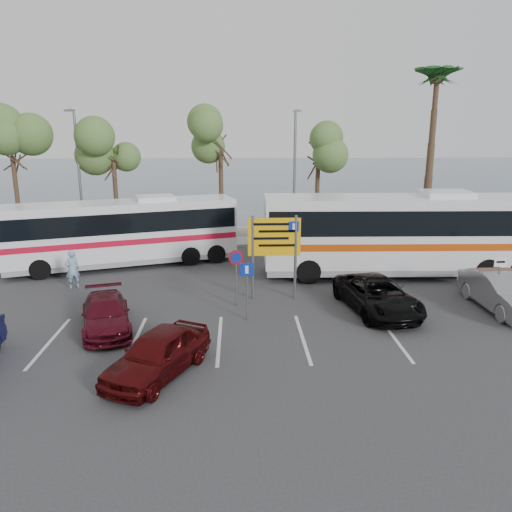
{
  "coord_description": "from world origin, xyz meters",
  "views": [
    {
      "loc": [
        -0.56,
        -17.03,
        7.11
      ],
      "look_at": [
        0.23,
        3.0,
        1.94
      ],
      "focal_mm": 35.0,
      "sensor_mm": 36.0,
      "label": 1
    }
  ],
  "objects_px": {
    "street_lamp_left": "(79,171)",
    "suv_black": "(377,295)",
    "car_maroon": "(106,314)",
    "car_red": "(158,354)",
    "coach_bus_right": "(402,237)",
    "coach_bus_left": "(123,234)",
    "street_lamp_right": "(295,170)",
    "car_silver_b": "(502,292)",
    "direction_sign": "(274,243)",
    "pedestrian_near": "(72,269)"
  },
  "relations": [
    {
      "from": "street_lamp_right",
      "to": "coach_bus_right",
      "type": "height_order",
      "value": "street_lamp_right"
    },
    {
      "from": "coach_bus_left",
      "to": "car_maroon",
      "type": "xyz_separation_m",
      "value": [
        1.18,
        -8.69,
        -1.1
      ]
    },
    {
      "from": "direction_sign",
      "to": "coach_bus_left",
      "type": "relative_size",
      "value": 0.3
    },
    {
      "from": "car_maroon",
      "to": "coach_bus_right",
      "type": "bearing_deg",
      "value": 10.97
    },
    {
      "from": "car_silver_b",
      "to": "coach_bus_right",
      "type": "bearing_deg",
      "value": 114.56
    },
    {
      "from": "car_red",
      "to": "coach_bus_right",
      "type": "bearing_deg",
      "value": 70.52
    },
    {
      "from": "street_lamp_left",
      "to": "coach_bus_right",
      "type": "height_order",
      "value": "street_lamp_left"
    },
    {
      "from": "coach_bus_right",
      "to": "suv_black",
      "type": "bearing_deg",
      "value": -116.64
    },
    {
      "from": "car_maroon",
      "to": "suv_black",
      "type": "xyz_separation_m",
      "value": [
        10.31,
        1.43,
        0.08
      ]
    },
    {
      "from": "street_lamp_left",
      "to": "suv_black",
      "type": "bearing_deg",
      "value": -38.72
    },
    {
      "from": "coach_bus_left",
      "to": "coach_bus_right",
      "type": "xyz_separation_m",
      "value": [
        14.0,
        -2.26,
        0.25
      ]
    },
    {
      "from": "street_lamp_right",
      "to": "pedestrian_near",
      "type": "relative_size",
      "value": 4.53
    },
    {
      "from": "car_red",
      "to": "suv_black",
      "type": "xyz_separation_m",
      "value": [
        7.91,
        5.0,
        -0.02
      ]
    },
    {
      "from": "street_lamp_left",
      "to": "car_red",
      "type": "relative_size",
      "value": 1.99
    },
    {
      "from": "coach_bus_left",
      "to": "car_silver_b",
      "type": "distance_m",
      "value": 18.08
    },
    {
      "from": "direction_sign",
      "to": "car_red",
      "type": "xyz_separation_m",
      "value": [
        -3.92,
        -6.7,
        -1.74
      ]
    },
    {
      "from": "street_lamp_left",
      "to": "car_red",
      "type": "height_order",
      "value": "street_lamp_left"
    },
    {
      "from": "coach_bus_right",
      "to": "car_red",
      "type": "distance_m",
      "value": 14.49
    },
    {
      "from": "car_silver_b",
      "to": "car_red",
      "type": "bearing_deg",
      "value": -160.8
    },
    {
      "from": "street_lamp_left",
      "to": "suv_black",
      "type": "height_order",
      "value": "street_lamp_left"
    },
    {
      "from": "direction_sign",
      "to": "suv_black",
      "type": "bearing_deg",
      "value": -23.06
    },
    {
      "from": "coach_bus_right",
      "to": "pedestrian_near",
      "type": "xyz_separation_m",
      "value": [
        -15.53,
        -1.5,
        -1.05
      ]
    },
    {
      "from": "coach_bus_left",
      "to": "coach_bus_right",
      "type": "relative_size",
      "value": 0.88
    },
    {
      "from": "street_lamp_right",
      "to": "suv_black",
      "type": "xyz_separation_m",
      "value": [
        1.99,
        -12.02,
        -3.93
      ]
    },
    {
      "from": "car_maroon",
      "to": "car_red",
      "type": "xyz_separation_m",
      "value": [
        2.4,
        -3.57,
        0.1
      ]
    },
    {
      "from": "direction_sign",
      "to": "pedestrian_near",
      "type": "xyz_separation_m",
      "value": [
        -9.04,
        1.8,
        -1.55
      ]
    },
    {
      "from": "coach_bus_right",
      "to": "car_maroon",
      "type": "height_order",
      "value": "coach_bus_right"
    },
    {
      "from": "car_silver_b",
      "to": "pedestrian_near",
      "type": "distance_m",
      "value": 18.38
    },
    {
      "from": "suv_black",
      "to": "direction_sign",
      "type": "bearing_deg",
      "value": 147.42
    },
    {
      "from": "street_lamp_left",
      "to": "coach_bus_left",
      "type": "xyz_separation_m",
      "value": [
        3.5,
        -4.76,
        -2.91
      ]
    },
    {
      "from": "coach_bus_right",
      "to": "suv_black",
      "type": "distance_m",
      "value": 5.74
    },
    {
      "from": "coach_bus_right",
      "to": "car_red",
      "type": "xyz_separation_m",
      "value": [
        -10.42,
        -10.0,
        -1.25
      ]
    },
    {
      "from": "street_lamp_right",
      "to": "car_silver_b",
      "type": "height_order",
      "value": "street_lamp_right"
    },
    {
      "from": "pedestrian_near",
      "to": "street_lamp_left",
      "type": "bearing_deg",
      "value": -109.26
    },
    {
      "from": "coach_bus_right",
      "to": "suv_black",
      "type": "xyz_separation_m",
      "value": [
        -2.51,
        -5.0,
        -1.27
      ]
    },
    {
      "from": "street_lamp_right",
      "to": "coach_bus_right",
      "type": "distance_m",
      "value": 8.75
    },
    {
      "from": "car_red",
      "to": "suv_black",
      "type": "bearing_deg",
      "value": 58.99
    },
    {
      "from": "car_red",
      "to": "direction_sign",
      "type": "bearing_deg",
      "value": 86.34
    },
    {
      "from": "coach_bus_left",
      "to": "car_maroon",
      "type": "height_order",
      "value": "coach_bus_left"
    },
    {
      "from": "direction_sign",
      "to": "coach_bus_left",
      "type": "xyz_separation_m",
      "value": [
        -7.5,
        5.56,
        -0.74
      ]
    },
    {
      "from": "coach_bus_right",
      "to": "car_silver_b",
      "type": "distance_m",
      "value": 5.77
    },
    {
      "from": "car_maroon",
      "to": "car_red",
      "type": "bearing_deg",
      "value": -71.77
    },
    {
      "from": "car_silver_b",
      "to": "pedestrian_near",
      "type": "xyz_separation_m",
      "value": [
        -18.03,
        3.56,
        0.13
      ]
    },
    {
      "from": "direction_sign",
      "to": "street_lamp_right",
      "type": "bearing_deg",
      "value": 79.06
    },
    {
      "from": "car_maroon",
      "to": "car_red",
      "type": "relative_size",
      "value": 1.0
    },
    {
      "from": "street_lamp_right",
      "to": "direction_sign",
      "type": "relative_size",
      "value": 2.23
    },
    {
      "from": "coach_bus_left",
      "to": "car_red",
      "type": "xyz_separation_m",
      "value": [
        3.58,
        -12.26,
        -1.0
      ]
    },
    {
      "from": "street_lamp_right",
      "to": "coach_bus_left",
      "type": "relative_size",
      "value": 0.67
    },
    {
      "from": "direction_sign",
      "to": "suv_black",
      "type": "xyz_separation_m",
      "value": [
        3.99,
        -1.7,
        -1.76
      ]
    },
    {
      "from": "street_lamp_left",
      "to": "street_lamp_right",
      "type": "bearing_deg",
      "value": 0.0
    }
  ]
}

